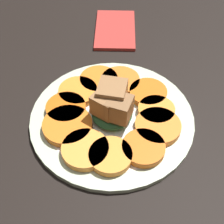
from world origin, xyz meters
The scene contains 16 objects.
table_slab centered at (0.00, 0.00, 1.00)cm, with size 120.00×120.00×2.00cm, color black.
plate centered at (0.00, 0.00, 2.52)cm, with size 29.42×29.42×1.05cm.
carrot_slice_0 centered at (1.01, 8.37, 3.73)cm, with size 7.21×7.21×1.26cm, color #D45F13.
carrot_slice_1 centered at (-2.98, 7.60, 3.73)cm, with size 8.62×8.62×1.26cm, color orange.
carrot_slice_2 centered at (-7.83, 4.13, 3.73)cm, with size 7.74×7.74×1.26cm, color orange.
carrot_slice_3 centered at (-8.94, -0.35, 3.73)cm, with size 7.04×7.04×1.26cm, color orange.
carrot_slice_4 centered at (-7.26, -5.32, 3.73)cm, with size 7.11×7.11×1.26cm, color orange.
carrot_slice_5 centered at (-2.74, -7.95, 3.73)cm, with size 7.96×7.96×1.26cm, color orange.
carrot_slice_6 centered at (0.88, -7.94, 3.73)cm, with size 6.66×6.66×1.26cm, color orange.
carrot_slice_7 centered at (5.31, -6.67, 3.73)cm, with size 7.11×7.11×1.26cm, color #D66115.
carrot_slice_8 centered at (8.40, -1.39, 3.73)cm, with size 7.58×7.58×1.26cm, color orange.
carrot_slice_9 centered at (8.56, 2.84, 3.73)cm, with size 7.43×7.43×1.26cm, color orange.
carrot_slice_10 centered at (5.28, 6.61, 3.73)cm, with size 7.36×7.36×1.26cm, color orange.
center_pile centered at (-0.13, 0.07, 6.11)cm, with size 8.21×7.61×6.59cm.
fork centered at (-0.80, -5.27, 3.30)cm, with size 18.67×8.72×0.40cm.
napkin centered at (27.79, 0.35, 2.40)cm, with size 15.62×9.37×0.80cm.
Camera 1 is at (-36.26, -1.01, 45.73)cm, focal length 50.00 mm.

